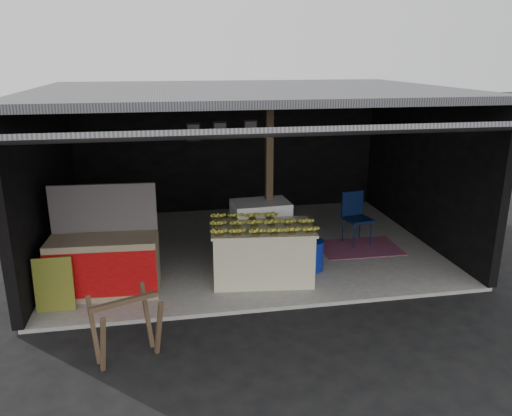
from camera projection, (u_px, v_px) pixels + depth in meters
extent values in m
plane|color=black|center=(275.00, 311.00, 7.24)|extent=(80.00, 80.00, 0.00)
cube|color=gray|center=(247.00, 247.00, 9.58)|extent=(7.00, 5.00, 0.06)
cube|color=black|center=(229.00, 148.00, 11.50)|extent=(7.00, 0.15, 2.90)
cube|color=black|center=(45.00, 180.00, 8.54)|extent=(0.15, 5.00, 2.90)
cube|color=black|center=(423.00, 165.00, 9.76)|extent=(0.15, 5.00, 2.90)
cube|color=#232326|center=(246.00, 91.00, 8.72)|extent=(7.20, 5.20, 0.12)
cube|color=#232326|center=(296.00, 133.00, 5.55)|extent=(7.40, 2.47, 0.48)
cube|color=brown|center=(269.00, 180.00, 8.64)|extent=(0.12, 0.12, 2.85)
cube|color=beige|center=(262.00, 254.00, 8.04)|extent=(1.66, 1.11, 0.85)
cube|color=beige|center=(262.00, 228.00, 7.91)|extent=(1.72, 1.17, 0.04)
cube|color=white|center=(261.00, 231.00, 8.75)|extent=(1.02, 0.71, 1.08)
cube|color=navy|center=(264.00, 235.00, 8.42)|extent=(0.76, 0.07, 0.32)
cube|color=#B21414|center=(264.00, 256.00, 8.53)|extent=(0.49, 0.05, 0.11)
cube|color=#998466|center=(105.00, 265.00, 7.55)|extent=(1.63, 0.79, 0.90)
cube|color=red|center=(102.00, 275.00, 7.22)|extent=(1.59, 0.11, 0.70)
cube|color=white|center=(102.00, 276.00, 7.21)|extent=(0.54, 0.04, 0.18)
cube|color=#19264B|center=(102.00, 208.00, 7.59)|extent=(1.59, 0.14, 0.75)
cube|color=black|center=(54.00, 285.00, 7.03)|extent=(0.53, 0.10, 0.80)
cube|color=brown|center=(103.00, 345.00, 5.64)|extent=(0.16, 0.30, 0.81)
cube|color=brown|center=(159.00, 329.00, 5.98)|extent=(0.16, 0.30, 0.81)
cube|color=brown|center=(93.00, 329.00, 5.96)|extent=(0.16, 0.30, 0.81)
cube|color=brown|center=(147.00, 315.00, 6.30)|extent=(0.16, 0.30, 0.81)
cube|color=brown|center=(124.00, 302.00, 5.86)|extent=(0.78, 0.36, 0.06)
cylinder|color=navy|center=(313.00, 256.00, 8.42)|extent=(0.34, 0.34, 0.50)
cylinder|color=#0A1639|center=(354.00, 236.00, 9.39)|extent=(0.03, 0.03, 0.49)
cylinder|color=#0A1639|center=(371.00, 233.00, 9.53)|extent=(0.03, 0.03, 0.49)
cylinder|color=#0A1639|center=(343.00, 229.00, 9.73)|extent=(0.03, 0.03, 0.49)
cylinder|color=#0A1639|center=(360.00, 227.00, 9.87)|extent=(0.03, 0.03, 0.49)
cube|color=#0A1639|center=(358.00, 219.00, 9.56)|extent=(0.55, 0.55, 0.04)
cube|color=#0A1639|center=(352.00, 204.00, 9.67)|extent=(0.46, 0.14, 0.50)
cube|color=maroon|center=(359.00, 248.00, 9.46)|extent=(1.51, 1.02, 0.01)
cube|color=black|center=(193.00, 132.00, 11.15)|extent=(0.32, 0.03, 0.42)
cube|color=#4C4C59|center=(194.00, 132.00, 11.13)|extent=(0.26, 0.02, 0.34)
cube|color=black|center=(220.00, 131.00, 11.25)|extent=(0.32, 0.03, 0.42)
cube|color=#4C4C59|center=(220.00, 131.00, 11.23)|extent=(0.26, 0.02, 0.34)
cube|color=black|center=(251.00, 129.00, 11.36)|extent=(0.32, 0.03, 0.42)
cube|color=#4C4C59|center=(251.00, 129.00, 11.34)|extent=(0.26, 0.02, 0.34)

